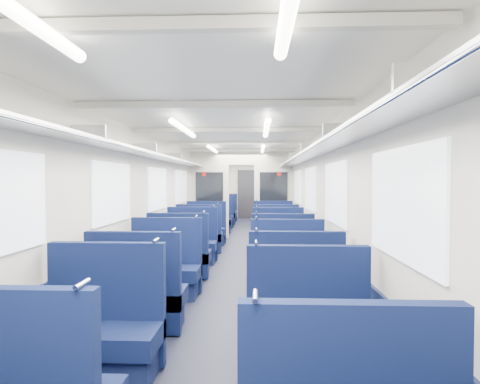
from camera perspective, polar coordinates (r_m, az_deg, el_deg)
name	(u,v)px	position (r m, az deg, el deg)	size (l,w,h in m)	color
floor	(235,261)	(8.09, -0.67, -9.60)	(2.80, 18.00, 0.01)	black
ceiling	(235,141)	(7.97, -0.68, 7.21)	(2.80, 18.00, 0.01)	silver
wall_left	(164,201)	(8.14, -10.57, -1.21)	(0.02, 18.00, 2.35)	beige
dado_left	(165,242)	(8.22, -10.44, -6.97)	(0.03, 17.90, 0.70)	#101838
wall_right	(307,201)	(7.99, 9.41, -1.26)	(0.02, 18.00, 2.35)	beige
dado_right	(306,243)	(8.07, 9.27, -7.12)	(0.03, 17.90, 0.70)	#101838
wall_far	(247,190)	(16.93, 0.96, 0.29)	(2.80, 0.02, 2.35)	beige
luggage_rack_left	(173,160)	(8.10, -9.31, 4.43)	(0.36, 17.40, 0.18)	#B2B5BA
luggage_rack_right	(298,160)	(7.97, 8.10, 4.48)	(0.36, 17.40, 0.18)	#B2B5BA
windows	(234,189)	(7.48, -0.86, 0.44)	(2.78, 15.60, 0.75)	white
ceiling_fittings	(234,142)	(7.70, -0.78, 6.95)	(2.70, 16.06, 0.11)	beige
end_door	(247,194)	(16.87, 0.95, -0.30)	(0.75, 0.06, 2.00)	black
bulkhead	(241,193)	(11.12, 0.21, -0.12)	(2.80, 0.10, 2.35)	beige
seat_6	(101,334)	(3.65, -18.84, -18.34)	(0.98, 0.54, 1.09)	#0E1943
seat_7	(310,342)	(3.37, 9.72, -20.01)	(0.98, 0.54, 1.09)	#0E1943
seat_8	(137,299)	(4.54, -14.19, -14.29)	(0.98, 0.54, 1.09)	#0E1943
seat_9	(295,298)	(4.47, 7.75, -14.51)	(0.98, 0.54, 1.09)	#0E1943
seat_10	(165,272)	(5.73, -10.50, -10.90)	(0.98, 0.54, 1.09)	#0E1943
seat_11	(288,275)	(5.45, 6.73, -11.53)	(0.98, 0.54, 1.09)	#0E1943
seat_12	(179,257)	(6.74, -8.49, -9.00)	(0.98, 0.54, 1.09)	#0E1943
seat_13	(282,258)	(6.60, 5.95, -9.21)	(0.98, 0.54, 1.09)	#0E1943
seat_14	(191,245)	(7.91, -6.82, -7.40)	(0.98, 0.54, 1.09)	#0E1943
seat_15	(278,246)	(7.78, 5.40, -7.54)	(0.98, 0.54, 1.09)	#0E1943
seat_16	(200,237)	(8.99, -5.68, -6.30)	(0.98, 0.54, 1.09)	#0E1943
seat_17	(276,237)	(8.95, 5.00, -6.33)	(0.98, 0.54, 1.09)	#0E1943
seat_18	(206,231)	(10.05, -4.82, -5.46)	(0.98, 0.54, 1.09)	#0E1943
seat_19	(273,230)	(10.19, 4.68, -5.36)	(0.98, 0.54, 1.09)	#0E1943
seat_20	(215,222)	(12.12, -3.57, -4.23)	(0.98, 0.54, 1.09)	#0E1943
seat_21	(271,222)	(12.20, 4.30, -4.19)	(0.98, 0.54, 1.09)	#0E1943
seat_22	(219,218)	(13.34, -3.02, -3.69)	(0.98, 0.54, 1.09)	#0E1943
seat_23	(269,218)	(13.27, 4.14, -3.72)	(0.98, 0.54, 1.09)	#0E1943
seat_24	(222,215)	(14.47, -2.59, -3.27)	(0.98, 0.54, 1.09)	#0E1943
seat_25	(268,216)	(14.34, 4.01, -3.32)	(0.98, 0.54, 1.09)	#0E1943
seat_26	(224,213)	(15.58, -2.23, -2.92)	(0.98, 0.54, 1.09)	#0E1943
seat_27	(268,213)	(15.52, 3.89, -2.94)	(0.98, 0.54, 1.09)	#0E1943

